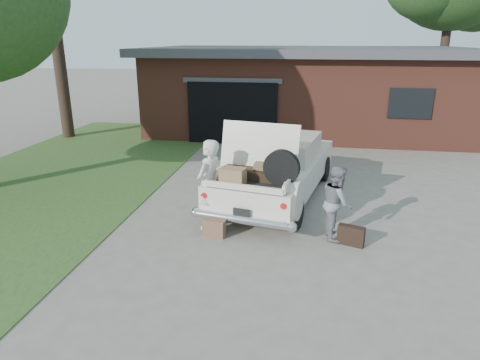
# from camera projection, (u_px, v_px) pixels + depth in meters

# --- Properties ---
(ground) EXTENTS (90.00, 90.00, 0.00)m
(ground) POSITION_uv_depth(u_px,v_px,m) (235.00, 247.00, 7.86)
(ground) COLOR gray
(ground) RESTS_ON ground
(grass_strip) EXTENTS (6.00, 16.00, 0.02)m
(grass_strip) POSITION_uv_depth(u_px,v_px,m) (53.00, 180.00, 11.52)
(grass_strip) COLOR #2D4C1E
(grass_strip) RESTS_ON ground
(house) EXTENTS (12.80, 7.80, 3.30)m
(house) POSITION_uv_depth(u_px,v_px,m) (305.00, 88.00, 17.92)
(house) COLOR brown
(house) RESTS_ON ground
(sedan) EXTENTS (2.82, 5.24, 2.04)m
(sedan) POSITION_uv_depth(u_px,v_px,m) (277.00, 168.00, 10.12)
(sedan) COLOR silver
(sedan) RESTS_ON ground
(woman_left) EXTENTS (0.62, 0.76, 1.81)m
(woman_left) POSITION_uv_depth(u_px,v_px,m) (209.00, 185.00, 8.41)
(woman_left) COLOR beige
(woman_left) RESTS_ON ground
(woman_right) EXTENTS (0.62, 0.75, 1.42)m
(woman_right) POSITION_uv_depth(u_px,v_px,m) (337.00, 202.00, 8.04)
(woman_right) COLOR gray
(woman_right) RESTS_ON ground
(suitcase_left) EXTENTS (0.47, 0.24, 0.34)m
(suitcase_left) POSITION_uv_depth(u_px,v_px,m) (214.00, 228.00, 8.21)
(suitcase_left) COLOR brown
(suitcase_left) RESTS_ON ground
(suitcase_right) EXTENTS (0.51, 0.30, 0.37)m
(suitcase_right) POSITION_uv_depth(u_px,v_px,m) (351.00, 236.00, 7.88)
(suitcase_right) COLOR black
(suitcase_right) RESTS_ON ground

